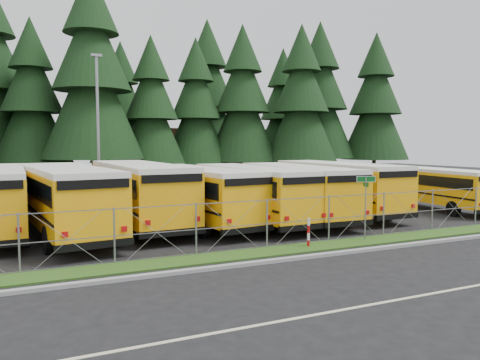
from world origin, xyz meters
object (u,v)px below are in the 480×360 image
(bus_3, at_px, (195,196))
(striped_bollard, at_px, (308,233))
(street_sign, at_px, (366,194))
(bus_1, at_px, (64,201))
(bus_2, at_px, (137,195))
(light_standard, at_px, (98,124))
(bus_5, at_px, (294,192))
(bus_4, at_px, (249,194))
(bus_6, at_px, (333,188))
(bus_east, at_px, (432,189))

(bus_3, xyz_separation_m, striped_bollard, (2.43, -6.95, -0.89))
(street_sign, bearing_deg, striped_bollard, -177.30)
(bus_1, height_order, bus_2, bus_2)
(bus_3, bearing_deg, light_standard, 102.16)
(bus_5, bearing_deg, bus_2, 173.01)
(bus_4, distance_m, bus_6, 6.02)
(striped_bollard, bearing_deg, bus_3, 109.28)
(bus_3, height_order, striped_bollard, bus_3)
(bus_3, bearing_deg, street_sign, -58.09)
(bus_4, height_order, light_standard, light_standard)
(bus_4, bearing_deg, bus_east, -4.10)
(bus_3, height_order, bus_4, same)
(bus_3, bearing_deg, bus_east, -9.66)
(bus_3, distance_m, bus_6, 8.90)
(bus_1, xyz_separation_m, bus_6, (15.24, 0.48, -0.05))
(bus_3, distance_m, striped_bollard, 7.41)
(light_standard, bearing_deg, bus_3, -71.21)
(bus_4, height_order, street_sign, bus_4)
(striped_bollard, distance_m, light_standard, 18.50)
(bus_6, height_order, light_standard, light_standard)
(bus_6, relative_size, striped_bollard, 9.75)
(bus_2, xyz_separation_m, bus_5, (8.43, -1.43, -0.11))
(bus_east, distance_m, striped_bollard, 14.70)
(bus_5, distance_m, striped_bollard, 7.28)
(light_standard, bearing_deg, bus_2, -86.14)
(bus_1, xyz_separation_m, striped_bollard, (8.77, -6.76, -0.98))
(bus_1, xyz_separation_m, light_standard, (2.97, 10.11, 3.92))
(bus_2, relative_size, bus_4, 1.08)
(bus_east, bearing_deg, bus_2, 179.76)
(bus_4, xyz_separation_m, bus_6, (5.98, 0.71, 0.04))
(bus_4, xyz_separation_m, light_standard, (-6.29, 10.34, 4.01))
(bus_3, xyz_separation_m, bus_5, (5.66, -0.48, 0.00))
(bus_6, distance_m, street_sign, 7.92)
(light_standard, bearing_deg, bus_5, -49.03)
(bus_5, bearing_deg, striped_bollard, -113.89)
(bus_2, bearing_deg, bus_6, -5.45)
(bus_2, bearing_deg, bus_1, -164.60)
(street_sign, distance_m, striped_bollard, 3.32)
(bus_2, distance_m, street_sign, 11.29)
(bus_1, bearing_deg, light_standard, 67.16)
(bus_east, bearing_deg, bus_5, -176.76)
(bus_4, distance_m, striped_bollard, 6.61)
(street_sign, bearing_deg, bus_1, 150.64)
(bus_3, bearing_deg, striped_bollard, -77.35)
(bus_2, distance_m, bus_6, 11.69)
(bus_east, bearing_deg, bus_3, -177.78)
(street_sign, bearing_deg, bus_5, 87.88)
(bus_3, xyz_separation_m, light_standard, (-3.38, 9.92, 4.01))
(bus_3, relative_size, street_sign, 4.04)
(bus_5, bearing_deg, bus_1, -178.77)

